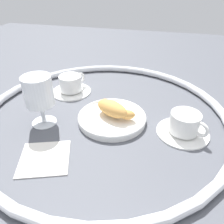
% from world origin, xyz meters
% --- Properties ---
extents(ground_plane, '(2.20, 2.20, 0.00)m').
position_xyz_m(ground_plane, '(0.00, 0.00, 0.00)').
color(ground_plane, '#4C4F56').
extents(table_chrome_rim, '(0.71, 0.71, 0.02)m').
position_xyz_m(table_chrome_rim, '(0.00, 0.00, 0.01)').
color(table_chrome_rim, silver).
rests_on(table_chrome_rim, ground_plane).
extents(pastry_plate, '(0.19, 0.19, 0.02)m').
position_xyz_m(pastry_plate, '(0.03, -0.02, 0.01)').
color(pastry_plate, white).
rests_on(pastry_plate, ground_plane).
extents(croissant_large, '(0.12, 0.10, 0.04)m').
position_xyz_m(croissant_large, '(0.03, -0.01, 0.04)').
color(croissant_large, '#D6994C').
rests_on(croissant_large, pastry_plate).
extents(coffee_cup_near, '(0.14, 0.14, 0.06)m').
position_xyz_m(coffee_cup_near, '(-0.15, 0.12, 0.03)').
color(coffee_cup_near, white).
rests_on(coffee_cup_near, ground_plane).
extents(coffee_cup_far, '(0.14, 0.14, 0.06)m').
position_xyz_m(coffee_cup_far, '(0.22, -0.03, 0.03)').
color(coffee_cup_far, white).
rests_on(coffee_cup_far, ground_plane).
extents(juice_glass_left, '(0.08, 0.08, 0.14)m').
position_xyz_m(juice_glass_left, '(-0.16, -0.07, 0.09)').
color(juice_glass_left, white).
rests_on(juice_glass_left, ground_plane).
extents(folded_napkin, '(0.14, 0.14, 0.01)m').
position_xyz_m(folded_napkin, '(-0.09, -0.20, 0.00)').
color(folded_napkin, silver).
rests_on(folded_napkin, ground_plane).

